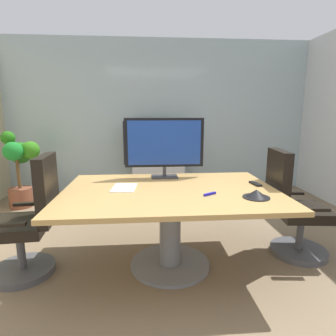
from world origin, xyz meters
TOP-DOWN VIEW (x-y plane):
  - ground_plane at (0.00, 0.00)m, footprint 7.05×7.05m
  - wall_back_glass_partition at (0.00, 3.03)m, footprint 5.54×0.10m
  - conference_table at (-0.03, 0.29)m, footprint 1.95×1.33m
  - office_chair_left at (-1.30, 0.27)m, footprint 0.61×0.59m
  - office_chair_right at (1.23, 0.42)m, footprint 0.62×0.60m
  - tv_monitor at (-0.05, 0.79)m, footprint 0.84×0.18m
  - wall_display_unit at (-0.04, 2.67)m, footprint 1.20×0.36m
  - potted_plant at (-2.17, 2.18)m, footprint 0.57×0.66m
  - conference_phone at (0.65, -0.01)m, footprint 0.22×0.22m
  - remote_control at (0.81, 0.40)m, footprint 0.07×0.18m
  - whiteboard_marker at (0.29, 0.09)m, footprint 0.12×0.08m
  - paper_notepad at (-0.46, 0.37)m, footprint 0.23×0.32m

SIDE VIEW (x-z plane):
  - ground_plane at x=0.00m, z-range 0.00..0.00m
  - wall_display_unit at x=-0.04m, z-range -0.21..1.10m
  - office_chair_left at x=-1.30m, z-range -0.09..1.00m
  - office_chair_right at x=1.23m, z-range -0.09..1.00m
  - conference_table at x=-0.03m, z-range 0.20..0.96m
  - potted_plant at x=-2.17m, z-range 0.08..1.26m
  - paper_notepad at x=-0.46m, z-range 0.76..0.77m
  - remote_control at x=0.81m, z-range 0.76..0.78m
  - whiteboard_marker at x=0.29m, z-range 0.76..0.78m
  - conference_phone at x=0.65m, z-range 0.76..0.83m
  - tv_monitor at x=-0.05m, z-range 0.80..1.44m
  - wall_back_glass_partition at x=0.00m, z-range 0.00..2.73m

